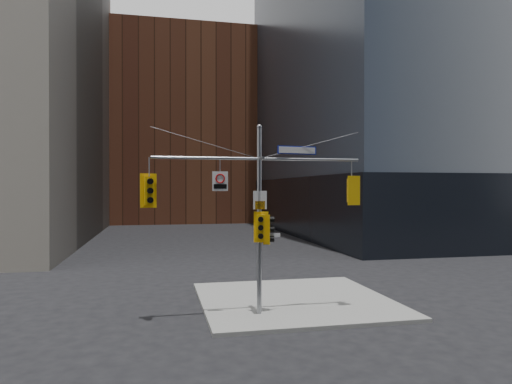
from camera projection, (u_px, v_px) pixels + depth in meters
name	position (u px, v px, depth m)	size (l,w,h in m)	color
ground	(272.00, 334.00, 15.27)	(160.00, 160.00, 0.00)	black
sidewalk_corner	(294.00, 300.00, 19.60)	(8.00, 8.00, 0.15)	gray
podium_ne	(440.00, 205.00, 52.43)	(36.40, 36.40, 6.00)	black
brick_midrise	(182.00, 131.00, 71.86)	(26.00, 20.00, 28.00)	brown
signal_assembly	(259.00, 201.00, 17.18)	(8.00, 0.80, 7.30)	gray
traffic_light_west_arm	(149.00, 191.00, 16.34)	(0.59, 0.53, 1.24)	#F4B40C
traffic_light_east_arm	(352.00, 190.00, 17.97)	(0.55, 0.48, 1.15)	#F4B40C
traffic_light_pole_side	(268.00, 229.00, 17.26)	(0.48, 0.40, 1.11)	#F4B40C
traffic_light_pole_front	(261.00, 227.00, 16.93)	(0.54, 0.51, 1.16)	#F4B40C
street_sign_blade	(297.00, 150.00, 17.48)	(1.61, 0.25, 0.31)	#101F98
regulatory_sign_arm	(220.00, 181.00, 16.84)	(0.58, 0.08, 0.72)	silver
regulatory_sign_pole	(260.00, 201.00, 17.07)	(0.53, 0.07, 0.69)	silver
street_blade_ew	(271.00, 235.00, 17.29)	(0.76, 0.13, 0.15)	silver
street_blade_ns	(257.00, 238.00, 17.64)	(0.04, 0.82, 0.16)	#145926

